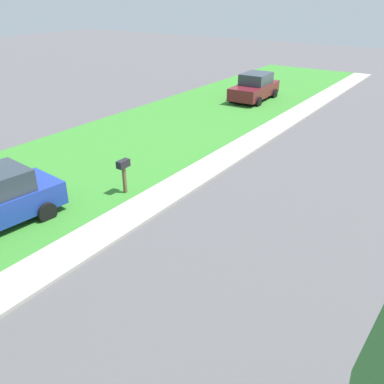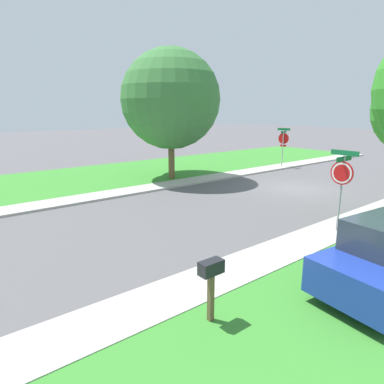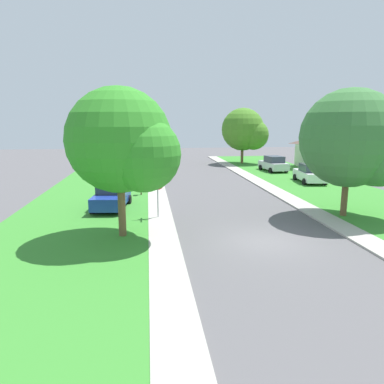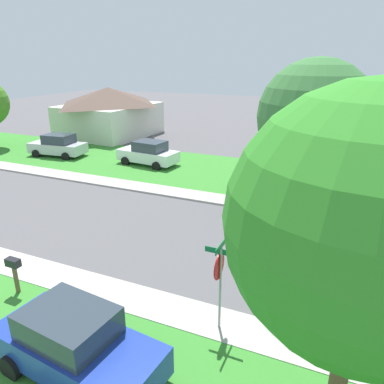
{
  "view_description": "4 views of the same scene",
  "coord_description": "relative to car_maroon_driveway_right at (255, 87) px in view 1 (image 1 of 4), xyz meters",
  "views": [
    {
      "loc": [
        3.35,
        1.88,
        6.53
      ],
      "look_at": [
        -2.46,
        10.41,
        1.4
      ],
      "focal_mm": 37.96,
      "sensor_mm": 36.0,
      "label": 1
    },
    {
      "loc": [
        -10.23,
        15.14,
        4.02
      ],
      "look_at": [
        -1.76,
        8.38,
        1.4
      ],
      "focal_mm": 31.96,
      "sensor_mm": 36.0,
      "label": 2
    },
    {
      "loc": [
        -5.33,
        -15.29,
        5.5
      ],
      "look_at": [
        -2.8,
        5.2,
        1.4
      ],
      "focal_mm": 33.34,
      "sensor_mm": 36.0,
      "label": 3
    },
    {
      "loc": [
        -13.0,
        1.92,
        7.32
      ],
      "look_at": [
        1.78,
        8.41,
        1.4
      ],
      "focal_mm": 34.61,
      "sensor_mm": 36.0,
      "label": 4
    }
  ],
  "objects": [
    {
      "name": "lawn_west",
      "position": [
        -1.07,
        -14.28,
        -0.83
      ],
      "size": [
        8.0,
        56.0,
        0.08
      ],
      "primitive_type": "cube",
      "color": "#38842D",
      "rests_on": "ground"
    },
    {
      "name": "mailbox",
      "position": [
        2.42,
        -15.04,
        0.14
      ],
      "size": [
        0.24,
        0.48,
        1.31
      ],
      "color": "brown",
      "rests_on": "ground"
    },
    {
      "name": "sidewalk_west",
      "position": [
        3.63,
        -14.28,
        -0.82
      ],
      "size": [
        1.4,
        56.0,
        0.1
      ],
      "primitive_type": "cube",
      "color": "#ADA89E",
      "rests_on": "ground"
    },
    {
      "name": "car_maroon_driveway_right",
      "position": [
        0.0,
        0.0,
        0.0
      ],
      "size": [
        2.17,
        4.37,
        1.76
      ],
      "color": "maroon",
      "rests_on": "ground"
    }
  ]
}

